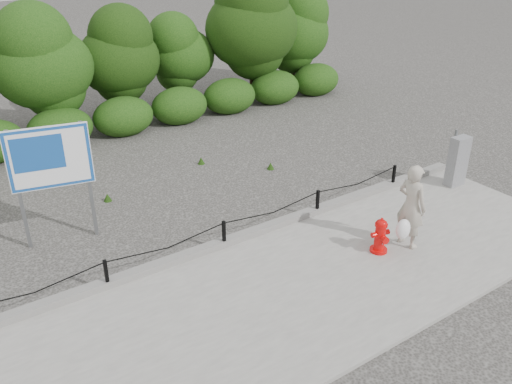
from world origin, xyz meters
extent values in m
plane|color=#2D2B28|center=(0.00, 0.00, 0.00)|extent=(90.00, 90.00, 0.00)
cube|color=gray|center=(0.00, -2.00, 0.04)|extent=(14.00, 4.00, 0.08)
cube|color=slate|center=(0.00, 0.05, 0.15)|extent=(14.00, 0.22, 0.14)
cube|color=black|center=(-2.50, 0.00, 0.38)|extent=(0.06, 0.06, 0.60)
cube|color=black|center=(0.00, 0.00, 0.38)|extent=(0.06, 0.06, 0.60)
cube|color=black|center=(2.50, 0.00, 0.38)|extent=(0.06, 0.06, 0.60)
cube|color=black|center=(5.00, 0.00, 0.38)|extent=(0.06, 0.06, 0.60)
cylinder|color=black|center=(-3.75, 0.00, 0.60)|extent=(2.50, 0.02, 0.02)
cylinder|color=black|center=(-1.25, 0.00, 0.60)|extent=(2.50, 0.02, 0.02)
cylinder|color=black|center=(1.25, 0.00, 0.60)|extent=(2.50, 0.02, 0.02)
cylinder|color=black|center=(3.75, 0.00, 0.60)|extent=(2.50, 0.02, 0.02)
cylinder|color=black|center=(-1.00, 8.60, 1.01)|extent=(0.18, 0.18, 2.02)
ellipsoid|color=#2C5113|center=(-1.00, 8.60, 2.43)|extent=(3.00, 2.59, 3.24)
cylinder|color=black|center=(1.50, 9.00, 0.93)|extent=(0.18, 0.18, 1.87)
ellipsoid|color=#2C5113|center=(1.50, 9.00, 2.24)|extent=(2.76, 2.39, 2.99)
cylinder|color=black|center=(4.00, 9.40, 0.82)|extent=(0.18, 0.18, 1.64)
ellipsoid|color=#2C5113|center=(4.00, 9.40, 1.97)|extent=(2.43, 2.10, 2.63)
cylinder|color=black|center=(6.50, 8.60, 1.19)|extent=(0.18, 0.18, 2.39)
ellipsoid|color=#2C5113|center=(6.50, 8.60, 2.87)|extent=(3.54, 3.06, 3.82)
cylinder|color=black|center=(8.80, 9.00, 0.98)|extent=(0.18, 0.18, 1.96)
ellipsoid|color=#2C5113|center=(8.80, 9.00, 2.35)|extent=(2.90, 2.51, 3.13)
cylinder|color=red|center=(2.51, -1.93, 0.11)|extent=(0.42, 0.42, 0.06)
cylinder|color=red|center=(2.51, -1.93, 0.41)|extent=(0.26, 0.26, 0.54)
cylinder|color=red|center=(2.51, -1.93, 0.70)|extent=(0.31, 0.31, 0.05)
ellipsoid|color=red|center=(2.51, -1.93, 0.73)|extent=(0.27, 0.27, 0.17)
cylinder|color=red|center=(2.51, -1.93, 0.82)|extent=(0.07, 0.07, 0.05)
cylinder|color=red|center=(2.37, -1.89, 0.50)|extent=(0.12, 0.13, 0.11)
cylinder|color=red|center=(2.66, -1.96, 0.50)|extent=(0.12, 0.13, 0.11)
cylinder|color=red|center=(2.48, -2.08, 0.44)|extent=(0.17, 0.15, 0.15)
cylinder|color=slate|center=(2.48, -2.05, 0.36)|extent=(0.01, 0.05, 0.12)
imported|color=#AEA595|center=(3.19, -2.06, 0.98)|extent=(0.48, 0.69, 1.80)
ellipsoid|color=white|center=(2.84, -2.21, 0.63)|extent=(0.32, 0.25, 0.43)
cube|color=gray|center=(6.40, -0.79, 0.73)|extent=(0.50, 0.31, 1.29)
cube|color=slate|center=(6.40, -0.61, 0.79)|extent=(0.06, 0.06, 1.43)
cube|color=slate|center=(-3.29, 2.41, 1.29)|extent=(0.09, 0.09, 2.59)
cube|color=slate|center=(-1.97, 2.12, 1.29)|extent=(0.09, 0.09, 2.59)
cube|color=white|center=(-2.64, 2.21, 1.94)|extent=(1.59, 0.39, 1.29)
cube|color=#154A9A|center=(-2.65, 2.18, 1.94)|extent=(1.55, 0.34, 1.25)
cube|color=#154A9A|center=(-2.84, 2.22, 2.07)|extent=(0.95, 0.21, 0.71)
camera|label=1|loc=(-4.85, -8.24, 6.10)|focal=38.00mm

